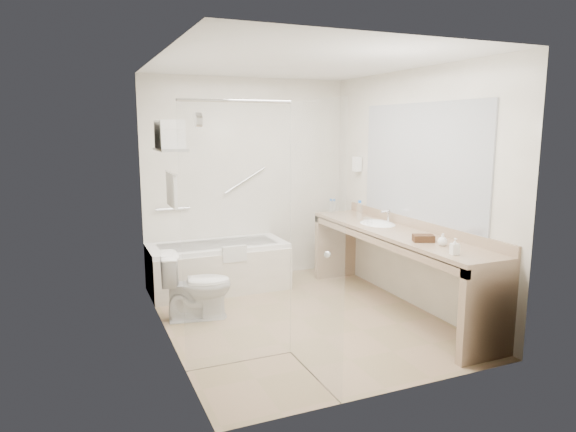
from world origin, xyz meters
name	(u,v)px	position (x,y,z in m)	size (l,w,h in m)	color
floor	(300,318)	(0.00, 0.00, 0.00)	(3.20, 3.20, 0.00)	tan
ceiling	(301,62)	(0.00, 0.00, 2.50)	(2.60, 3.20, 0.10)	silver
wall_back	(248,180)	(0.00, 1.60, 1.25)	(2.60, 0.10, 2.50)	silver
wall_front	(396,224)	(0.00, -1.60, 1.25)	(2.60, 0.10, 2.50)	silver
wall_left	(164,203)	(-1.30, 0.00, 1.25)	(0.10, 3.20, 2.50)	silver
wall_right	(411,189)	(1.30, 0.00, 1.25)	(0.10, 3.20, 2.50)	silver
bathtub	(218,266)	(-0.50, 1.24, 0.28)	(1.60, 0.73, 0.59)	white
grab_bar_short	(173,209)	(-0.95, 1.56, 0.95)	(0.03, 0.03, 0.40)	silver
grab_bar_long	(245,180)	(-0.05, 1.56, 1.25)	(0.03, 0.03, 0.60)	silver
shower_enclosure	(275,238)	(-0.63, -0.93, 1.07)	(0.96, 0.91, 2.11)	silver
towel_shelf	(170,144)	(-1.17, 0.35, 1.75)	(0.24, 0.55, 0.81)	silver
vanity_counter	(395,250)	(1.02, -0.15, 0.64)	(0.55, 2.70, 0.95)	tan
sink	(377,226)	(1.05, 0.25, 0.82)	(0.40, 0.52, 0.14)	white
faucet	(389,216)	(1.20, 0.25, 0.93)	(0.03, 0.03, 0.14)	silver
mirror	(420,162)	(1.29, -0.15, 1.55)	(0.02, 2.00, 1.20)	#A5A9B0
hairdryer_unit	(357,164)	(1.25, 1.05, 1.45)	(0.08, 0.10, 0.18)	white
toilet	(197,286)	(-0.95, 0.40, 0.34)	(0.39, 0.69, 0.68)	white
amenity_basket	(423,238)	(0.96, -0.68, 0.88)	(0.19, 0.13, 0.06)	#402817
soap_bottle_a	(455,251)	(0.89, -1.19, 0.88)	(0.06, 0.14, 0.06)	white
soap_bottle_b	(443,241)	(1.01, -0.88, 0.89)	(0.09, 0.11, 0.09)	white
water_bottle_left	(334,206)	(0.96, 1.10, 0.93)	(0.05, 0.05, 0.17)	silver
water_bottle_mid	(331,207)	(0.90, 1.06, 0.93)	(0.06, 0.06, 0.18)	silver
water_bottle_right	(360,211)	(1.00, 0.55, 0.95)	(0.07, 0.07, 0.22)	silver
drinking_glass_near	(366,221)	(0.91, 0.25, 0.89)	(0.06, 0.06, 0.08)	silver
drinking_glass_far	(370,222)	(0.91, 0.18, 0.89)	(0.06, 0.06, 0.08)	silver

